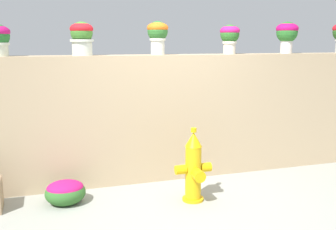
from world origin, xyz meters
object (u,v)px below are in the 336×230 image
Objects in this scene: fire_hydrant at (194,168)px; potted_plant_2 at (82,36)px; potted_plant_3 at (158,33)px; flower_bush_left at (65,191)px; potted_plant_5 at (287,33)px; potted_plant_4 at (230,35)px.

potted_plant_2 is at bearing 141.43° from fire_hydrant.
potted_plant_3 reaches higher than fire_hydrant.
flower_bush_left is at bearing -119.53° from potted_plant_2.
potted_plant_3 is at bearing 24.59° from flower_bush_left.
flower_bush_left is (-3.31, -0.60, -1.86)m from potted_plant_5.
fire_hydrant reaches higher than flower_bush_left.
potted_plant_2 is 1.00m from potted_plant_3.
potted_plant_5 is 0.98× the size of flower_bush_left.
potted_plant_4 is 0.95m from potted_plant_5.
potted_plant_2 is 3.00m from potted_plant_5.
potted_plant_3 is at bearing -179.99° from potted_plant_5.
potted_plant_5 is at bearing 2.24° from potted_plant_4.
potted_plant_3 is 0.50× the size of fire_hydrant.
fire_hydrant is (1.16, -0.93, -1.55)m from potted_plant_2.
potted_plant_2 reaches higher than fire_hydrant.
potted_plant_4 is at bearing 0.37° from potted_plant_2.
fire_hydrant is at bearing -80.80° from potted_plant_3.
flower_bush_left is at bearing -169.69° from potted_plant_5.
potted_plant_3 is 2.34m from flower_bush_left.
potted_plant_3 is 1.08× the size of potted_plant_4.
potted_plant_5 is at bearing 27.99° from fire_hydrant.
flower_bush_left is (-1.31, -0.60, -1.85)m from potted_plant_3.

